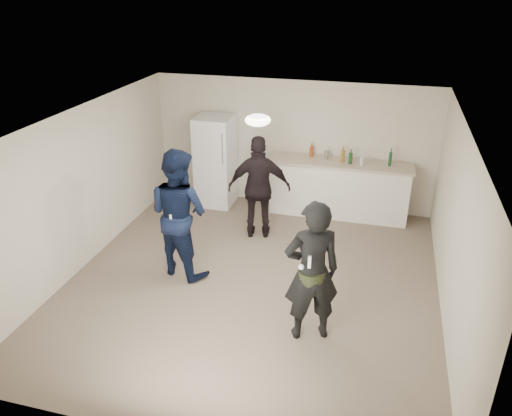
% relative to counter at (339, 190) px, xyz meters
% --- Properties ---
extents(floor, '(6.00, 6.00, 0.00)m').
position_rel_counter_xyz_m(floor, '(-0.99, -2.67, -0.53)').
color(floor, '#6B5B4C').
rests_on(floor, ground).
extents(ceiling, '(6.00, 6.00, 0.00)m').
position_rel_counter_xyz_m(ceiling, '(-0.99, -2.67, 1.98)').
color(ceiling, silver).
rests_on(ceiling, wall_back).
extents(wall_back, '(6.00, 0.00, 6.00)m').
position_rel_counter_xyz_m(wall_back, '(-0.99, 0.33, 0.72)').
color(wall_back, beige).
rests_on(wall_back, floor).
extents(wall_front, '(6.00, 0.00, 6.00)m').
position_rel_counter_xyz_m(wall_front, '(-0.99, -5.67, 0.72)').
color(wall_front, beige).
rests_on(wall_front, floor).
extents(wall_left, '(0.00, 6.00, 6.00)m').
position_rel_counter_xyz_m(wall_left, '(-3.74, -2.67, 0.72)').
color(wall_left, beige).
rests_on(wall_left, floor).
extents(wall_right, '(0.00, 6.00, 6.00)m').
position_rel_counter_xyz_m(wall_right, '(1.76, -2.67, 0.72)').
color(wall_right, beige).
rests_on(wall_right, floor).
extents(counter, '(2.60, 0.56, 1.05)m').
position_rel_counter_xyz_m(counter, '(0.00, 0.00, 0.00)').
color(counter, white).
rests_on(counter, floor).
extents(counter_top, '(2.68, 0.64, 0.04)m').
position_rel_counter_xyz_m(counter_top, '(0.00, 0.00, 0.55)').
color(counter_top, beige).
rests_on(counter_top, counter).
extents(fridge, '(0.70, 0.70, 1.80)m').
position_rel_counter_xyz_m(fridge, '(-2.46, -0.07, 0.38)').
color(fridge, white).
rests_on(fridge, floor).
extents(fridge_handle, '(0.02, 0.02, 0.60)m').
position_rel_counter_xyz_m(fridge_handle, '(-2.18, -0.44, 0.78)').
color(fridge_handle, silver).
rests_on(fridge_handle, fridge).
extents(ceiling_dome, '(0.36, 0.36, 0.16)m').
position_rel_counter_xyz_m(ceiling_dome, '(-0.99, -2.37, 1.93)').
color(ceiling_dome, white).
rests_on(ceiling_dome, ceiling).
extents(shaker, '(0.08, 0.08, 0.17)m').
position_rel_counter_xyz_m(shaker, '(-0.28, 0.10, 0.65)').
color(shaker, '#ADACB1').
rests_on(shaker, counter_top).
extents(man, '(1.18, 1.05, 2.02)m').
position_rel_counter_xyz_m(man, '(-2.14, -2.66, 0.49)').
color(man, '#101F44').
rests_on(man, floor).
extents(woman, '(0.82, 0.69, 1.92)m').
position_rel_counter_xyz_m(woman, '(0.05, -3.69, 0.44)').
color(woman, black).
rests_on(woman, floor).
extents(camo_shorts, '(0.34, 0.34, 0.28)m').
position_rel_counter_xyz_m(camo_shorts, '(0.05, -3.69, 0.32)').
color(camo_shorts, '#2C3618').
rests_on(camo_shorts, woman).
extents(spectator, '(1.15, 0.67, 1.85)m').
position_rel_counter_xyz_m(spectator, '(-1.26, -1.21, 0.40)').
color(spectator, black).
rests_on(spectator, floor).
extents(remote_man, '(0.04, 0.04, 0.15)m').
position_rel_counter_xyz_m(remote_man, '(-2.14, -2.94, 0.53)').
color(remote_man, silver).
rests_on(remote_man, man).
extents(nunchuk_man, '(0.07, 0.07, 0.07)m').
position_rel_counter_xyz_m(nunchuk_man, '(-2.02, -2.91, 0.45)').
color(nunchuk_man, white).
rests_on(nunchuk_man, man).
extents(remote_woman, '(0.04, 0.04, 0.15)m').
position_rel_counter_xyz_m(remote_woman, '(0.05, -3.94, 0.72)').
color(remote_woman, white).
rests_on(remote_woman, woman).
extents(nunchuk_woman, '(0.07, 0.07, 0.07)m').
position_rel_counter_xyz_m(nunchuk_woman, '(-0.05, -3.91, 0.62)').
color(nunchuk_woman, white).
rests_on(nunchuk_woman, woman).
extents(bottle_cluster, '(1.53, 0.32, 0.25)m').
position_rel_counter_xyz_m(bottle_cluster, '(0.13, 0.03, 0.67)').
color(bottle_cluster, olive).
rests_on(bottle_cluster, counter_top).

